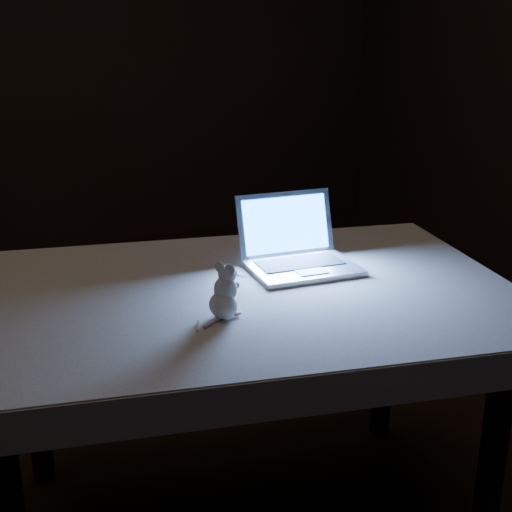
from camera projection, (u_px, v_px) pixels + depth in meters
name	position (u px, v px, depth m)	size (l,w,h in m)	color
floor	(149.00, 485.00, 2.07)	(5.00, 5.00, 0.00)	black
back_wall	(18.00, 29.00, 3.82)	(4.50, 0.04, 2.60)	black
table	(241.00, 412.00, 1.82)	(1.29, 0.83, 0.69)	black
tablecloth	(222.00, 317.00, 1.65)	(1.38, 0.92, 0.09)	beige
laptop	(304.00, 237.00, 1.81)	(0.28, 0.25, 0.19)	#B5B5BA
plush_mouse	(223.00, 292.00, 1.52)	(0.09, 0.09, 0.13)	white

